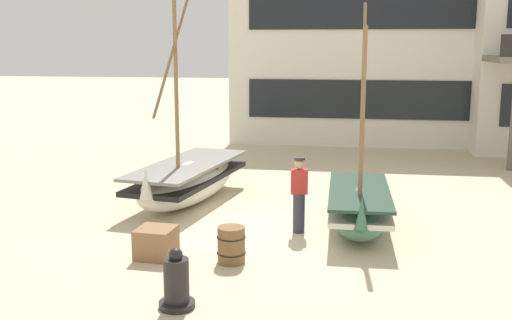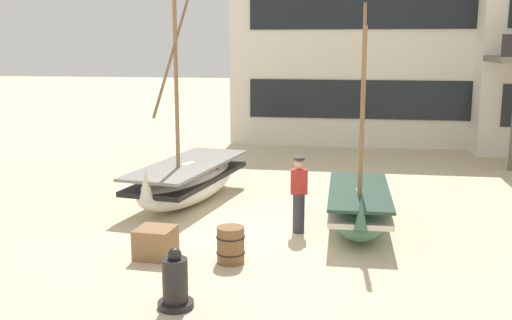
{
  "view_description": "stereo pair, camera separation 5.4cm",
  "coord_description": "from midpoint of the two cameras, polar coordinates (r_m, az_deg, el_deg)",
  "views": [
    {
      "loc": [
        2.15,
        -12.76,
        4.08
      ],
      "look_at": [
        0.0,
        1.0,
        1.4
      ],
      "focal_mm": 42.3,
      "sensor_mm": 36.0,
      "label": 1
    },
    {
      "loc": [
        2.2,
        -12.75,
        4.08
      ],
      "look_at": [
        0.0,
        1.0,
        1.4
      ],
      "focal_mm": 42.3,
      "sensor_mm": 36.0,
      "label": 2
    }
  ],
  "objects": [
    {
      "name": "fishing_boat_centre_large",
      "position": [
        13.62,
        9.8,
        -4.39
      ],
      "size": [
        1.37,
        3.71,
        4.95
      ],
      "color": "#427056",
      "rests_on": "ground"
    },
    {
      "name": "ground_plane",
      "position": [
        13.57,
        -0.56,
        -6.61
      ],
      "size": [
        120.0,
        120.0,
        0.0
      ],
      "primitive_type": "plane",
      "color": "beige"
    },
    {
      "name": "cargo_crate",
      "position": [
        11.96,
        -9.34,
        -7.71
      ],
      "size": [
        0.76,
        0.76,
        0.59
      ],
      "primitive_type": "cube",
      "rotation": [
        0.0,
        0.0,
        1.5
      ],
      "color": "olive",
      "rests_on": "ground"
    },
    {
      "name": "fishing_boat_near_left",
      "position": [
        15.9,
        -6.33,
        -1.88
      ],
      "size": [
        2.39,
        4.85,
        5.84
      ],
      "color": "silver",
      "rests_on": "ground"
    },
    {
      "name": "fisherman_by_hull",
      "position": [
        13.19,
        4.19,
        -3.38
      ],
      "size": [
        0.39,
        0.27,
        1.68
      ],
      "color": "#33333D",
      "rests_on": "ground"
    },
    {
      "name": "capstan_winch",
      "position": [
        9.71,
        -7.48,
        -11.51
      ],
      "size": [
        0.57,
        0.57,
        0.98
      ],
      "color": "black",
      "rests_on": "ground"
    },
    {
      "name": "harbor_building_main",
      "position": [
        27.02,
        10.07,
        9.84
      ],
      "size": [
        11.1,
        5.66,
        7.29
      ],
      "color": "silver",
      "rests_on": "ground"
    },
    {
      "name": "wooden_barrel",
      "position": [
        11.52,
        -2.28,
        -8.01
      ],
      "size": [
        0.56,
        0.56,
        0.7
      ],
      "color": "brown",
      "rests_on": "ground"
    }
  ]
}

